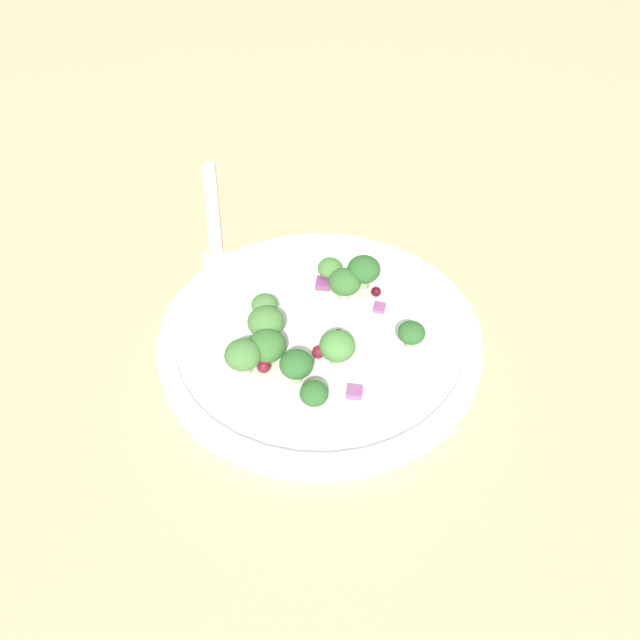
{
  "coord_description": "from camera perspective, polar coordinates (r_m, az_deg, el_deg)",
  "views": [
    {
      "loc": [
        -34.59,
        -5.8,
        40.08
      ],
      "look_at": [
        2.53,
        -0.99,
        2.7
      ],
      "focal_mm": 39.18,
      "sensor_mm": 36.0,
      "label": 1
    }
  ],
  "objects": [
    {
      "name": "broccoli_floret_4",
      "position": [
        0.5,
        -6.31,
        -2.9
      ],
      "size": [
        2.66,
        2.66,
        2.7
      ],
      "color": "#ADD18E",
      "rests_on": "plate"
    },
    {
      "name": "fork",
      "position": [
        0.67,
        -8.68,
        7.89
      ],
      "size": [
        18.36,
        6.94,
        0.5
      ],
      "color": "silver",
      "rests_on": "ground_plane"
    },
    {
      "name": "broccoli_floret_2",
      "position": [
        0.54,
        -4.55,
        1.21
      ],
      "size": [
        2.04,
        2.04,
        2.07
      ],
      "color": "#8EB77A",
      "rests_on": "plate"
    },
    {
      "name": "broccoli_floret_3",
      "position": [
        0.5,
        1.43,
        -2.2
      ],
      "size": [
        2.63,
        2.63,
        2.67
      ],
      "color": "#ADD18E",
      "rests_on": "plate"
    },
    {
      "name": "broccoli_floret_10",
      "position": [
        0.57,
        0.84,
        4.21
      ],
      "size": [
        2.09,
        2.09,
        2.12
      ],
      "color": "#ADD18E",
      "rests_on": "plate"
    },
    {
      "name": "broccoli_floret_9",
      "position": [
        0.51,
        -4.36,
        -2.16
      ],
      "size": [
        2.84,
        2.84,
        2.88
      ],
      "color": "#9EC684",
      "rests_on": "plate"
    },
    {
      "name": "broccoli_floret_1",
      "position": [
        0.56,
        3.6,
        4.1
      ],
      "size": [
        2.67,
        2.67,
        2.71
      ],
      "color": "#8EB77A",
      "rests_on": "plate"
    },
    {
      "name": "broccoli_floret_6",
      "position": [
        0.52,
        7.48,
        -1.08
      ],
      "size": [
        2.05,
        2.05,
        2.08
      ],
      "color": "#8EB77A",
      "rests_on": "plate"
    },
    {
      "name": "broccoli_floret_5",
      "position": [
        0.48,
        -0.48,
        -6.06
      ],
      "size": [
        2.01,
        2.01,
        2.03
      ],
      "color": "#ADD18E",
      "rests_on": "plate"
    },
    {
      "name": "onion_bit_3",
      "position": [
        0.57,
        0.27,
        3.03
      ],
      "size": [
        1.26,
        1.19,
        0.54
      ],
      "primitive_type": "cube",
      "rotation": [
        0.0,
        0.0,
        1.58
      ],
      "color": "#843D75",
      "rests_on": "plate"
    },
    {
      "name": "onion_bit_0",
      "position": [
        0.51,
        -1.87,
        -4.04
      ],
      "size": [
        1.29,
        1.39,
        0.52
      ],
      "primitive_type": "cube",
      "rotation": [
        0.0,
        0.0,
        1.04
      ],
      "color": "#A35B93",
      "rests_on": "plate"
    },
    {
      "name": "plate",
      "position": [
        0.54,
        0.0,
        -1.38
      ],
      "size": [
        25.09,
        25.09,
        1.7
      ],
      "color": "white",
      "rests_on": "ground_plane"
    },
    {
      "name": "onion_bit_1",
      "position": [
        0.49,
        2.84,
        -5.93
      ],
      "size": [
        0.96,
        1.15,
        0.46
      ],
      "primitive_type": "cube",
      "rotation": [
        0.0,
        0.0,
        3.11
      ],
      "color": "#934C84",
      "rests_on": "plate"
    },
    {
      "name": "ground_plane",
      "position": [
        0.54,
        -1.39,
        -4.57
      ],
      "size": [
        180.0,
        180.0,
        2.0
      ],
      "primitive_type": "cube",
      "color": "tan"
    },
    {
      "name": "broccoli_floret_8",
      "position": [
        0.56,
        2.04,
        3.08
      ],
      "size": [
        2.63,
        2.63,
        2.66
      ],
      "color": "#9EC684",
      "rests_on": "plate"
    },
    {
      "name": "broccoli_floret_0",
      "position": [
        0.49,
        -2.44,
        -3.64
      ],
      "size": [
        2.42,
        2.42,
        2.45
      ],
      "color": "#8EB77A",
      "rests_on": "plate"
    },
    {
      "name": "onion_bit_2",
      "position": [
        0.56,
        4.88,
        0.95
      ],
      "size": [
        1.12,
        1.02,
        0.53
      ],
      "primitive_type": "cube",
      "rotation": [
        0.0,
        0.0,
        3.03
      ],
      "color": "#934C84",
      "rests_on": "plate"
    },
    {
      "name": "cranberry_2",
      "position": [
        0.57,
        4.61,
        2.32
      ],
      "size": [
        0.81,
        0.81,
        0.81
      ],
      "primitive_type": "sphere",
      "color": "#4C0A14",
      "rests_on": "plate"
    },
    {
      "name": "cranberry_0",
      "position": [
        0.52,
        -0.18,
        -2.9
      ],
      "size": [
        0.97,
        0.97,
        0.97
      ],
      "primitive_type": "sphere",
      "color": "maroon",
      "rests_on": "plate"
    },
    {
      "name": "cranberry_3",
      "position": [
        0.53,
        1.52,
        -1.14
      ],
      "size": [
        0.77,
        0.77,
        0.77
      ],
      "primitive_type": "sphere",
      "color": "maroon",
      "rests_on": "plate"
    },
    {
      "name": "cranberry_4",
      "position": [
        0.58,
        4.0,
        3.69
      ],
      "size": [
        0.87,
        0.87,
        0.87
      ],
      "primitive_type": "sphere",
      "color": "maroon",
      "rests_on": "plate"
    },
    {
      "name": "broccoli_floret_7",
      "position": [
        0.52,
        -4.43,
        -0.21
      ],
      "size": [
        2.77,
        2.77,
        2.81
      ],
      "color": "#ADD18E",
      "rests_on": "plate"
    },
    {
      "name": "dressing_pool",
      "position": [
        0.54,
        0.0,
        -1.05
      ],
      "size": [
        14.55,
        14.55,
        0.2
      ],
      "primitive_type": "cylinder",
      "color": "white",
      "rests_on": "plate"
    },
    {
      "name": "cranberry_1",
      "position": [
        0.5,
        -4.62,
        -3.8
      ],
      "size": [
        0.99,
        0.99,
        0.99
      ],
      "primitive_type": "sphere",
      "color": "maroon",
      "rests_on": "plate"
    }
  ]
}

